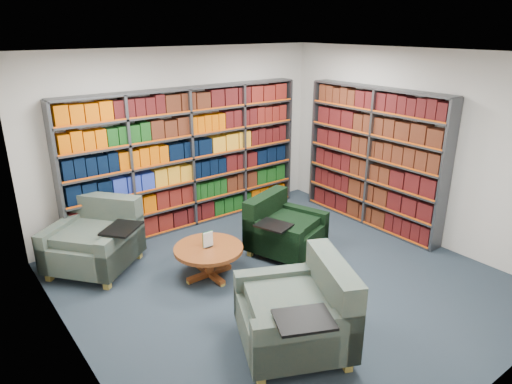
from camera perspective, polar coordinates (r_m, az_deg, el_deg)
room_shell at (r=5.37m, az=3.88°, el=1.75°), size 5.02×5.02×2.82m
bookshelf_back at (r=7.31m, az=-8.32°, el=4.09°), size 4.00×0.28×2.20m
bookshelf_right at (r=7.50m, az=14.43°, el=4.07°), size 0.28×2.50×2.20m
chair_teal_left at (r=6.52m, az=-19.20°, el=-5.75°), size 1.41×1.42×0.92m
chair_green_right at (r=6.56m, az=3.13°, el=-4.77°), size 1.20×1.14×0.82m
chair_teal_front at (r=4.72m, az=5.89°, el=-15.01°), size 1.37×1.39×0.94m
coffee_table at (r=5.94m, az=-5.94°, el=-7.61°), size 0.89×0.89×0.63m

